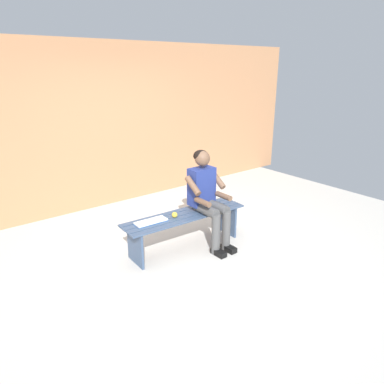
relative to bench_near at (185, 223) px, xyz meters
name	(u,v)px	position (x,y,z in m)	size (l,w,h in m)	color
ground_plane	(154,322)	(1.12, 1.00, -0.38)	(10.00, 7.00, 0.04)	beige
brick_wall	(76,129)	(0.50, -2.22, 0.99)	(9.50, 0.24, 2.70)	#B27A51
bench_near	(185,223)	(0.00, 0.00, 0.00)	(1.72, 0.50, 0.47)	#384C6B
person_seated	(208,195)	(-0.30, 0.10, 0.35)	(0.50, 0.69, 1.28)	navy
apple	(175,215)	(0.16, 0.00, 0.15)	(0.07, 0.07, 0.07)	gold
book_open	(151,222)	(0.48, -0.06, 0.13)	(0.42, 0.18, 0.02)	white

